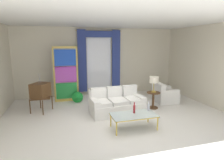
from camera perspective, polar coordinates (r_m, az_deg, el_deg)
The scene contains 15 objects.
ground_plane at distance 5.92m, azimuth 2.18°, elevation -11.66°, with size 16.00×16.00×0.00m, color white.
wall_rear at distance 8.47m, azimuth -4.07°, elevation 5.66°, with size 8.00×0.12×3.00m, color beige.
wall_right at distance 7.92m, azimuth 27.00°, elevation 4.14°, with size 0.12×7.00×3.00m, color beige.
ceiling_slab at distance 6.28m, azimuth 0.06°, elevation 17.76°, with size 8.00×7.60×0.04m, color white.
curtained_window at distance 8.28m, azimuth -3.92°, elevation 7.22°, with size 2.00×0.17×2.70m.
couch_white_long at distance 6.31m, azimuth 1.28°, elevation -7.26°, with size 1.81×1.04×0.86m.
coffee_table at distance 5.14m, azimuth 6.75°, elevation -10.83°, with size 1.23×0.64×0.41m.
bottle_blue_decanter at distance 5.42m, azimuth 11.21°, elevation -8.12°, with size 0.07×0.07×0.29m.
bottle_crystal_tall at distance 5.17m, azimuth 6.89°, elevation -8.79°, with size 0.06×0.06×0.31m.
vintage_tv at distance 6.69m, azimuth -21.27°, elevation -3.18°, with size 0.73×0.76×1.35m.
armchair_white at distance 7.66m, azimuth 15.80°, elevation -4.53°, with size 0.86×0.86×0.80m.
stained_glass_divider at distance 7.56m, azimuth -14.04°, elevation 1.35°, with size 0.95×0.05×2.20m.
peacock_figurine at distance 7.41m, azimuth -10.54°, elevation -5.36°, with size 0.44×0.60×0.50m.
round_side_table at distance 6.84m, azimuth 12.63°, elevation -5.62°, with size 0.48×0.48×0.59m.
table_lamp_brass at distance 6.68m, azimuth 12.87°, elevation -0.08°, with size 0.32×0.32×0.57m.
Camera 1 is at (-1.67, -5.20, 2.27)m, focal length 29.56 mm.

